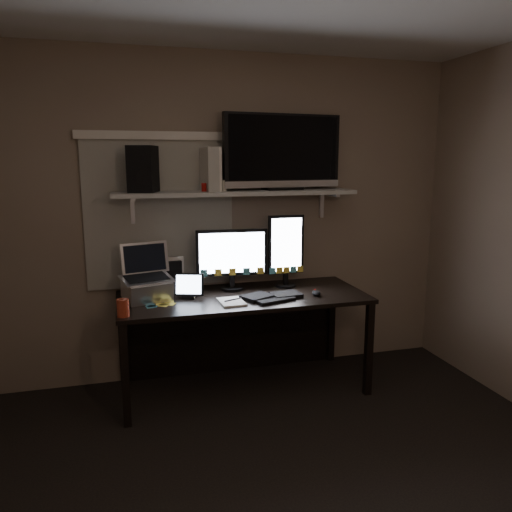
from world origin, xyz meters
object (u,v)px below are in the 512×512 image
object	(u,v)px
tv	(283,152)
mouse	(316,293)
monitor_portrait	(286,251)
tablet	(188,286)
laptop	(146,273)
cup	(123,308)
speaker	(143,169)
monitor_landscape	(232,259)
desk	(239,313)
game_console	(210,169)
keyboard	(272,296)

from	to	relation	value
tv	mouse	bearing A→B (deg)	-74.64
monitor_portrait	tablet	xyz separation A→B (m)	(-0.78, -0.14, -0.19)
laptop	cup	distance (m)	0.41
laptop	tv	bearing A→B (deg)	-6.03
speaker	monitor_landscape	bearing A→B (deg)	16.67
mouse	laptop	distance (m)	1.23
tablet	laptop	xyz separation A→B (m)	(-0.29, 0.03, 0.10)
desk	tv	world-z (taller)	tv
cup	game_console	bearing A→B (deg)	37.48
mouse	cup	world-z (taller)	cup
monitor_portrait	laptop	world-z (taller)	monitor_portrait
mouse	tv	size ratio (longest dim) A/B	0.10
keyboard	mouse	world-z (taller)	mouse
tablet	tv	world-z (taller)	tv
cup	tv	distance (m)	1.65
desk	game_console	bearing A→B (deg)	151.60
game_console	speaker	distance (m)	0.48
monitor_landscape	speaker	world-z (taller)	speaker
tablet	speaker	bearing A→B (deg)	164.52
speaker	desk	bearing A→B (deg)	12.02
monitor_landscape	keyboard	size ratio (longest dim) A/B	1.25
desk	monitor_landscape	xyz separation A→B (m)	(-0.04, 0.06, 0.41)
desk	monitor_portrait	size ratio (longest dim) A/B	3.16
monitor_landscape	speaker	distance (m)	0.92
monitor_portrait	monitor_landscape	bearing A→B (deg)	176.13
keyboard	tablet	xyz separation A→B (m)	(-0.58, 0.14, 0.08)
monitor_portrait	game_console	xyz separation A→B (m)	(-0.57, 0.06, 0.62)
speaker	tv	bearing A→B (deg)	20.02
desk	monitor_landscape	bearing A→B (deg)	125.98
laptop	speaker	distance (m)	0.73
desk	tv	bearing A→B (deg)	15.48
desk	mouse	xyz separation A→B (m)	(0.52, -0.27, 0.19)
monitor_landscape	tablet	world-z (taller)	monitor_landscape
monitor_portrait	speaker	size ratio (longest dim) A/B	1.76
desk	speaker	bearing A→B (deg)	173.36
tablet	game_console	size ratio (longest dim) A/B	0.67
monitor_portrait	tablet	size ratio (longest dim) A/B	2.67
tablet	tv	bearing A→B (deg)	33.00
mouse	speaker	world-z (taller)	speaker
monitor_landscape	mouse	world-z (taller)	monitor_landscape
monitor_portrait	speaker	distance (m)	1.22
desk	laptop	bearing A→B (deg)	-174.31
desk	cup	bearing A→B (deg)	-154.25
desk	speaker	distance (m)	1.28
desk	monitor_landscape	size ratio (longest dim) A/B	3.33
game_console	tv	bearing A→B (deg)	-8.37
laptop	speaker	xyz separation A→B (m)	(0.01, 0.15, 0.72)
tablet	game_console	xyz separation A→B (m)	(0.21, 0.20, 0.81)
tablet	game_console	world-z (taller)	game_console
laptop	speaker	world-z (taller)	speaker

